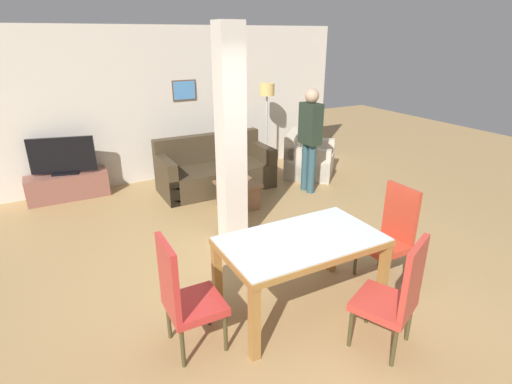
% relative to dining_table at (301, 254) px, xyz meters
% --- Properties ---
extents(ground_plane, '(18.00, 18.00, 0.00)m').
position_rel_dining_table_xyz_m(ground_plane, '(0.00, 0.00, -0.61)').
color(ground_plane, tan).
extents(back_wall, '(7.20, 0.09, 2.70)m').
position_rel_dining_table_xyz_m(back_wall, '(0.00, 4.47, 0.74)').
color(back_wall, silver).
rests_on(back_wall, ground_plane).
extents(divider_pillar, '(0.30, 0.29, 2.70)m').
position_rel_dining_table_xyz_m(divider_pillar, '(0.05, 1.64, 0.74)').
color(divider_pillar, silver).
rests_on(divider_pillar, ground_plane).
extents(dining_table, '(1.52, 0.87, 0.78)m').
position_rel_dining_table_xyz_m(dining_table, '(0.00, 0.00, 0.00)').
color(dining_table, '#A26F34').
rests_on(dining_table, ground_plane).
extents(dining_chair_head_right, '(0.46, 0.46, 1.06)m').
position_rel_dining_table_xyz_m(dining_chair_head_right, '(1.17, 0.00, -0.06)').
color(dining_chair_head_right, '#BF3B26').
rests_on(dining_chair_head_right, ground_plane).
extents(dining_chair_near_right, '(0.61, 0.61, 1.06)m').
position_rel_dining_table_xyz_m(dining_chair_near_right, '(0.38, -0.83, -0.06)').
color(dining_chair_near_right, '#BE372D').
rests_on(dining_chair_near_right, ground_plane).
extents(dining_chair_head_left, '(0.46, 0.46, 1.06)m').
position_rel_dining_table_xyz_m(dining_chair_head_left, '(-1.17, 0.00, -0.06)').
color(dining_chair_head_left, red).
rests_on(dining_chair_head_left, ground_plane).
extents(sofa, '(1.95, 0.89, 0.91)m').
position_rel_dining_table_xyz_m(sofa, '(0.58, 3.48, -0.30)').
color(sofa, '#423523').
rests_on(sofa, ground_plane).
extents(armchair, '(1.26, 1.26, 0.82)m').
position_rel_dining_table_xyz_m(armchair, '(2.42, 3.30, -0.32)').
color(armchair, beige).
rests_on(armchair, ground_plane).
extents(coffee_table, '(0.61, 0.57, 0.41)m').
position_rel_dining_table_xyz_m(coffee_table, '(0.55, 2.52, -0.40)').
color(coffee_table, brown).
rests_on(coffee_table, ground_plane).
extents(bottle, '(0.08, 0.08, 0.29)m').
position_rel_dining_table_xyz_m(bottle, '(0.59, 2.61, -0.09)').
color(bottle, '#B2B7BC').
rests_on(bottle, coffee_table).
extents(tv_stand, '(1.25, 0.40, 0.43)m').
position_rel_dining_table_xyz_m(tv_stand, '(-1.76, 4.19, -0.39)').
color(tv_stand, '#8B5446').
rests_on(tv_stand, ground_plane).
extents(tv_screen, '(0.98, 0.29, 0.61)m').
position_rel_dining_table_xyz_m(tv_screen, '(-1.76, 4.19, 0.11)').
color(tv_screen, black).
rests_on(tv_screen, tv_stand).
extents(floor_lamp, '(0.28, 0.28, 1.69)m').
position_rel_dining_table_xyz_m(floor_lamp, '(1.88, 3.95, 0.80)').
color(floor_lamp, '#B7B7BC').
rests_on(floor_lamp, ground_plane).
extents(standing_person, '(0.24, 0.39, 1.75)m').
position_rel_dining_table_xyz_m(standing_person, '(1.93, 2.58, 0.41)').
color(standing_person, '#2E4F58').
rests_on(standing_person, ground_plane).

